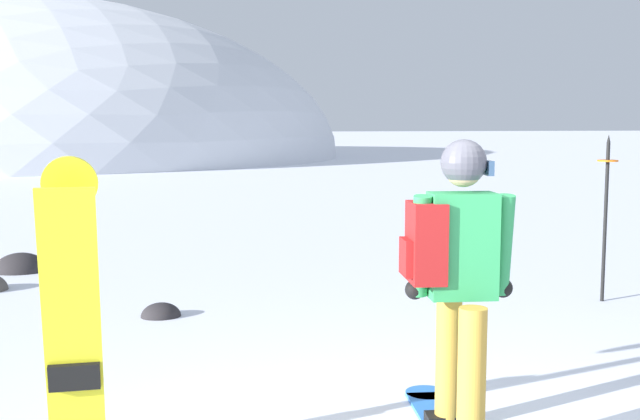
{
  "coord_description": "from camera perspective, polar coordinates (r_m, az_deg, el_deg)",
  "views": [
    {
      "loc": [
        -1.45,
        -3.23,
        1.8
      ],
      "look_at": [
        0.09,
        3.67,
        1.0
      ],
      "focal_mm": 43.3,
      "sensor_mm": 36.0,
      "label": 1
    }
  ],
  "objects": [
    {
      "name": "rock_mid",
      "position": [
        10.11,
        -21.23,
        -4.23
      ],
      "size": [
        0.65,
        0.55,
        0.45
      ],
      "color": "#282628",
      "rests_on": "ground"
    },
    {
      "name": "ridge_peak_main",
      "position": [
        43.05,
        -22.11,
        3.61
      ],
      "size": [
        34.27,
        30.84,
        16.45
      ],
      "color": "silver",
      "rests_on": "ground"
    },
    {
      "name": "snowboarder_main",
      "position": [
        4.32,
        9.99,
        -5.42
      ],
      "size": [
        0.65,
        1.83,
        1.71
      ],
      "color": "blue",
      "rests_on": "ground"
    },
    {
      "name": "spare_snowboard",
      "position": [
        4.09,
        -17.84,
        -7.56
      ],
      "size": [
        0.28,
        0.31,
        1.64
      ],
      "color": "yellow",
      "rests_on": "ground"
    },
    {
      "name": "piste_marker_near",
      "position": [
        8.24,
        20.37,
        0.26
      ],
      "size": [
        0.2,
        0.2,
        1.69
      ],
      "color": "black",
      "rests_on": "ground"
    },
    {
      "name": "rock_dark",
      "position": [
        7.42,
        -11.67,
        -7.71
      ],
      "size": [
        0.37,
        0.32,
        0.26
      ],
      "color": "#282628",
      "rests_on": "ground"
    }
  ]
}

